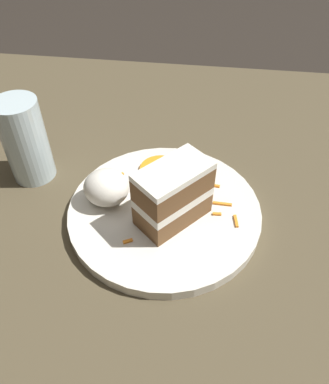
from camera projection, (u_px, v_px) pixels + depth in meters
name	position (u px, v px, depth m)	size (l,w,h in m)	color
ground_plane	(188.00, 262.00, 0.52)	(6.00, 6.00, 0.00)	black
dining_table	(188.00, 255.00, 0.51)	(1.07, 1.06, 0.03)	#4C422D
plate	(164.00, 211.00, 0.54)	(0.27, 0.27, 0.02)	silver
cake_slice	(173.00, 194.00, 0.49)	(0.11, 0.11, 0.09)	brown
cream_dollop	(106.00, 188.00, 0.52)	(0.06, 0.06, 0.05)	white
orange_garnish	(160.00, 170.00, 0.59)	(0.06, 0.06, 0.01)	orange
carrot_shreds_scatter	(190.00, 204.00, 0.53)	(0.19, 0.13, 0.00)	orange
drinking_glass	(27.00, 146.00, 0.57)	(0.07, 0.07, 0.13)	silver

